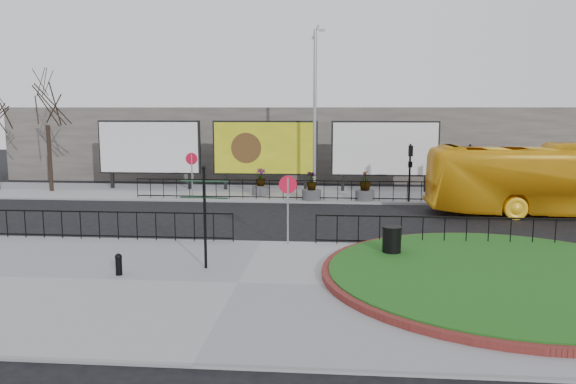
# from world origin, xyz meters

# --- Properties ---
(ground) EXTENTS (90.00, 90.00, 0.00)m
(ground) POSITION_xyz_m (0.00, 0.00, 0.00)
(ground) COLOR black
(ground) RESTS_ON ground
(pavement_near) EXTENTS (30.00, 10.00, 0.12)m
(pavement_near) POSITION_xyz_m (0.00, -5.00, 0.06)
(pavement_near) COLOR gray
(pavement_near) RESTS_ON ground
(pavement_far) EXTENTS (44.00, 6.00, 0.12)m
(pavement_far) POSITION_xyz_m (0.00, 12.00, 0.06)
(pavement_far) COLOR gray
(pavement_far) RESTS_ON ground
(brick_edge) EXTENTS (10.40, 10.40, 0.18)m
(brick_edge) POSITION_xyz_m (7.50, -4.00, 0.21)
(brick_edge) COLOR maroon
(brick_edge) RESTS_ON pavement_near
(grass_lawn) EXTENTS (10.00, 10.00, 0.22)m
(grass_lawn) POSITION_xyz_m (7.50, -4.00, 0.23)
(grass_lawn) COLOR #174713
(grass_lawn) RESTS_ON pavement_near
(railing_near_left) EXTENTS (10.00, 0.10, 1.10)m
(railing_near_left) POSITION_xyz_m (-6.00, -0.30, 0.67)
(railing_near_left) COLOR black
(railing_near_left) RESTS_ON pavement_near
(railing_near_right) EXTENTS (9.00, 0.10, 1.10)m
(railing_near_right) POSITION_xyz_m (6.50, -0.30, 0.67)
(railing_near_right) COLOR black
(railing_near_right) RESTS_ON pavement_near
(railing_far) EXTENTS (18.00, 0.10, 1.10)m
(railing_far) POSITION_xyz_m (1.00, 9.30, 0.67)
(railing_far) COLOR black
(railing_far) RESTS_ON pavement_far
(speed_sign_far) EXTENTS (0.64, 0.07, 2.47)m
(speed_sign_far) POSITION_xyz_m (-5.00, 9.40, 1.92)
(speed_sign_far) COLOR gray
(speed_sign_far) RESTS_ON pavement_far
(speed_sign_near) EXTENTS (0.64, 0.07, 2.47)m
(speed_sign_near) POSITION_xyz_m (1.00, -0.40, 1.92)
(speed_sign_near) COLOR gray
(speed_sign_near) RESTS_ON pavement_near
(billboard_left) EXTENTS (6.20, 0.31, 4.10)m
(billboard_left) POSITION_xyz_m (-8.50, 12.97, 2.60)
(billboard_left) COLOR black
(billboard_left) RESTS_ON pavement_far
(billboard_mid) EXTENTS (6.20, 0.31, 4.10)m
(billboard_mid) POSITION_xyz_m (-1.50, 12.97, 2.60)
(billboard_mid) COLOR black
(billboard_mid) RESTS_ON pavement_far
(billboard_right) EXTENTS (6.20, 0.31, 4.10)m
(billboard_right) POSITION_xyz_m (5.50, 12.97, 2.60)
(billboard_right) COLOR black
(billboard_right) RESTS_ON pavement_far
(lamp_post) EXTENTS (0.74, 0.18, 9.23)m
(lamp_post) POSITION_xyz_m (1.51, 11.00, 4.83)
(lamp_post) COLOR gray
(lamp_post) RESTS_ON pavement_far
(signal_pole_a) EXTENTS (0.22, 0.26, 3.00)m
(signal_pole_a) POSITION_xyz_m (6.50, 9.34, 2.10)
(signal_pole_a) COLOR black
(signal_pole_a) RESTS_ON pavement_far
(signal_pole_b) EXTENTS (0.22, 0.26, 3.00)m
(signal_pole_b) POSITION_xyz_m (9.50, 9.34, 2.10)
(signal_pole_b) COLOR black
(signal_pole_b) RESTS_ON pavement_far
(tree_left) EXTENTS (2.00, 2.00, 7.00)m
(tree_left) POSITION_xyz_m (-14.00, 11.50, 3.62)
(tree_left) COLOR #2D2119
(tree_left) RESTS_ON pavement_far
(building_backdrop) EXTENTS (40.00, 10.00, 5.00)m
(building_backdrop) POSITION_xyz_m (0.00, 22.00, 2.50)
(building_backdrop) COLOR slate
(building_backdrop) RESTS_ON ground
(fingerpost_sign) EXTENTS (1.47, 0.31, 3.13)m
(fingerpost_sign) POSITION_xyz_m (-1.23, -3.64, 2.01)
(fingerpost_sign) COLOR black
(fingerpost_sign) RESTS_ON pavement_near
(bollard) EXTENTS (0.21, 0.21, 0.64)m
(bollard) POSITION_xyz_m (-3.58, -4.57, 0.47)
(bollard) COLOR black
(bollard) RESTS_ON pavement_near
(litter_bin) EXTENTS (0.64, 0.64, 1.06)m
(litter_bin) POSITION_xyz_m (4.50, -2.08, 0.65)
(litter_bin) COLOR black
(litter_bin) RESTS_ON pavement_near
(bus) EXTENTS (12.01, 2.91, 3.34)m
(bus) POSITION_xyz_m (13.00, 6.72, 1.67)
(bus) COLOR gold
(bus) RESTS_ON ground
(planter_a) EXTENTS (0.99, 0.99, 1.49)m
(planter_a) POSITION_xyz_m (-1.50, 11.00, 0.65)
(planter_a) COLOR #4C4C4F
(planter_a) RESTS_ON pavement_far
(planter_b) EXTENTS (1.02, 1.02, 1.53)m
(planter_b) POSITION_xyz_m (1.41, 9.51, 0.66)
(planter_b) COLOR #4C4C4F
(planter_b) RESTS_ON pavement_far
(planter_c) EXTENTS (1.02, 1.02, 1.61)m
(planter_c) POSITION_xyz_m (4.23, 9.60, 0.72)
(planter_c) COLOR #4C4C4F
(planter_c) RESTS_ON pavement_far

